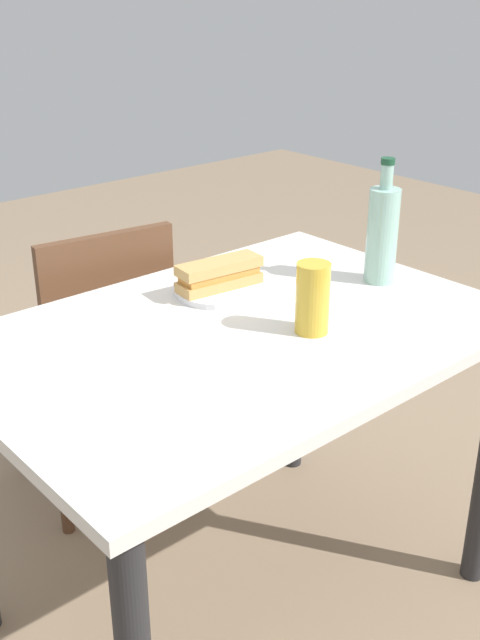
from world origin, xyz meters
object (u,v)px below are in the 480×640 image
object	(u,v)px
chair_far	(99,349)
baguette_sandwich_near	(219,274)
beer_glass	(313,298)
plate_near	(220,290)
water_bottle	(382,233)
dining_table	(240,377)
knife_near	(204,281)

from	to	relation	value
chair_far	baguette_sandwich_near	size ratio (longest dim) A/B	4.00
chair_far	beer_glass	bearing A→B (deg)	-80.70
chair_far	beer_glass	world-z (taller)	beer_glass
plate_near	water_bottle	distance (m)	0.43
dining_table	plate_near	distance (m)	0.25
chair_far	plate_near	bearing A→B (deg)	-75.39
plate_near	water_bottle	size ratio (longest dim) A/B	0.71
chair_far	knife_near	xyz separation A→B (m)	(0.10, -0.36, 0.29)
knife_near	water_bottle	size ratio (longest dim) A/B	0.56
knife_near	baguette_sandwich_near	bearing A→B (deg)	-84.14
baguette_sandwich_near	water_bottle	size ratio (longest dim) A/B	0.70
dining_table	plate_near	xyz separation A→B (m)	(0.10, 0.19, 0.13)
plate_near	beer_glass	world-z (taller)	beer_glass
chair_far	dining_table	bearing A→B (deg)	-88.92
plate_near	beer_glass	size ratio (longest dim) A/B	1.41
dining_table	beer_glass	bearing A→B (deg)	-47.07
chair_far	water_bottle	distance (m)	0.87
chair_far	knife_near	world-z (taller)	chair_far
knife_near	water_bottle	world-z (taller)	water_bottle
plate_near	beer_glass	distance (m)	0.31
dining_table	knife_near	size ratio (longest dim) A/B	6.75
plate_near	knife_near	xyz separation A→B (m)	(-0.01, 0.05, 0.01)
dining_table	water_bottle	distance (m)	0.52
water_bottle	dining_table	bearing A→B (deg)	178.04
water_bottle	beer_glass	size ratio (longest dim) A/B	1.99
chair_far	baguette_sandwich_near	bearing A→B (deg)	-75.39
plate_near	baguette_sandwich_near	xyz separation A→B (m)	(0.00, 0.00, 0.04)
chair_far	knife_near	distance (m)	0.48
chair_far	beer_glass	distance (m)	0.81
chair_far	beer_glass	size ratio (longest dim) A/B	5.59
dining_table	knife_near	distance (m)	0.29
beer_glass	chair_far	bearing A→B (deg)	99.30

